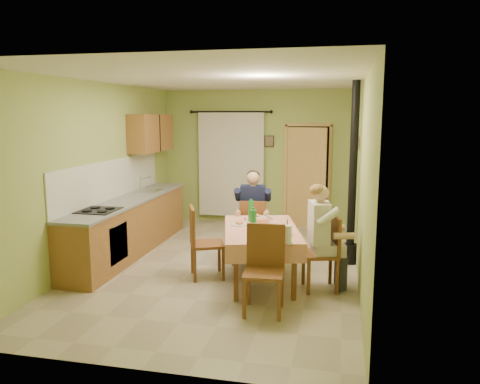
% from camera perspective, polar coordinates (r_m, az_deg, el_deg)
% --- Properties ---
extents(floor, '(4.00, 6.00, 0.01)m').
position_cam_1_polar(floor, '(7.25, -2.13, -9.06)').
color(floor, tan).
rests_on(floor, ground).
extents(room_shell, '(4.04, 6.04, 2.82)m').
position_cam_1_polar(room_shell, '(6.89, -2.22, 5.44)').
color(room_shell, '#A2B55D').
rests_on(room_shell, ground).
extents(kitchen_run, '(0.64, 3.64, 1.56)m').
position_cam_1_polar(kitchen_run, '(8.05, -13.31, -3.87)').
color(kitchen_run, brown).
rests_on(kitchen_run, ground).
extents(upper_cabinets, '(0.35, 1.40, 0.70)m').
position_cam_1_polar(upper_cabinets, '(9.08, -10.78, 7.08)').
color(upper_cabinets, brown).
rests_on(upper_cabinets, room_shell).
extents(curtain, '(1.70, 0.07, 2.22)m').
position_cam_1_polar(curtain, '(9.87, -1.10, 3.43)').
color(curtain, black).
rests_on(curtain, ground).
extents(doorway, '(0.96, 0.27, 2.15)m').
position_cam_1_polar(doorway, '(9.68, 8.15, 1.95)').
color(doorway, black).
rests_on(doorway, ground).
extents(dining_table, '(1.36, 1.84, 0.76)m').
position_cam_1_polar(dining_table, '(6.54, 2.58, -7.64)').
color(dining_table, '#E09179').
rests_on(dining_table, ground).
extents(tableware, '(0.95, 1.53, 0.33)m').
position_cam_1_polar(tableware, '(6.32, 2.72, -4.07)').
color(tableware, white).
rests_on(tableware, dining_table).
extents(chair_far, '(0.46, 0.46, 0.96)m').
position_cam_1_polar(chair_far, '(7.60, 1.56, -5.89)').
color(chair_far, brown).
rests_on(chair_far, ground).
extents(chair_near, '(0.48, 0.48, 1.02)m').
position_cam_1_polar(chair_near, '(5.59, 2.91, -11.64)').
color(chair_near, brown).
rests_on(chair_near, ground).
extents(chair_right, '(0.53, 0.53, 0.99)m').
position_cam_1_polar(chair_right, '(6.36, 9.85, -9.12)').
color(chair_right, brown).
rests_on(chair_right, ground).
extents(chair_left, '(0.60, 0.60, 1.02)m').
position_cam_1_polar(chair_left, '(6.74, -4.14, -7.91)').
color(chair_left, brown).
rests_on(chair_left, ground).
extents(man_far, '(0.62, 0.51, 1.39)m').
position_cam_1_polar(man_far, '(7.48, 1.58, -1.51)').
color(man_far, '#141938').
rests_on(man_far, chair_far).
extents(man_right, '(0.56, 0.64, 1.39)m').
position_cam_1_polar(man_right, '(6.19, 9.88, -3.97)').
color(man_right, beige).
rests_on(man_right, chair_right).
extents(stove_flue, '(0.24, 0.24, 2.80)m').
position_cam_1_polar(stove_flue, '(7.37, 13.49, -0.78)').
color(stove_flue, black).
rests_on(stove_flue, ground).
extents(picture_back, '(0.19, 0.03, 0.23)m').
position_cam_1_polar(picture_back, '(9.75, 3.59, 6.21)').
color(picture_back, black).
rests_on(picture_back, room_shell).
extents(picture_right, '(0.03, 0.31, 0.21)m').
position_cam_1_polar(picture_right, '(7.87, 14.15, 5.89)').
color(picture_right, brown).
rests_on(picture_right, room_shell).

